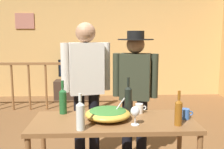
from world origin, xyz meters
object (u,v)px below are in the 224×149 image
object	(u,v)px
mug_white	(139,108)
person_standing_right	(135,86)
framed_picture	(25,21)
salad_bowl	(108,113)
person_standing_left	(86,81)
mug_blue	(185,114)
wine_bottle_green	(63,100)
serving_table	(114,128)
wine_glass	(135,112)
tv_console	(73,89)
wine_bottle_amber	(178,112)
wine_bottle_dark	(128,99)
wine_bottle_clear	(80,115)
flat_screen_tv	(73,68)
stair_railing	(48,80)

from	to	relation	value
mug_white	person_standing_right	size ratio (longest dim) A/B	0.07
framed_picture	mug_white	distance (m)	4.71
salad_bowl	person_standing_left	xyz separation A→B (m)	(-0.24, 0.65, 0.21)
person_standing_right	mug_blue	bearing A→B (deg)	133.91
wine_bottle_green	mug_white	distance (m)	0.79
serving_table	wine_glass	distance (m)	0.30
mug_white	framed_picture	bearing A→B (deg)	119.41
tv_console	wine_glass	bearing A→B (deg)	-76.46
salad_bowl	wine_bottle_amber	xyz separation A→B (m)	(0.63, -0.20, 0.07)
tv_console	person_standing_right	xyz separation A→B (m)	(1.08, -3.23, 0.71)
framed_picture	wine_bottle_green	bearing A→B (deg)	-69.80
wine_bottle_green	salad_bowl	bearing A→B (deg)	-24.52
tv_console	wine_bottle_dark	size ratio (longest dim) A/B	2.41
mug_blue	person_standing_right	xyz separation A→B (m)	(-0.40, 0.67, 0.15)
tv_console	mug_blue	xyz separation A→B (m)	(1.48, -3.90, 0.56)
wine_bottle_green	person_standing_left	bearing A→B (deg)	64.06
wine_bottle_amber	mug_white	bearing A→B (deg)	127.42
salad_bowl	wine_bottle_green	size ratio (longest dim) A/B	1.26
serving_table	wine_bottle_green	distance (m)	0.60
serving_table	wine_bottle_clear	size ratio (longest dim) A/B	4.89
salad_bowl	mug_white	size ratio (longest dim) A/B	3.71
wine_bottle_green	mug_blue	distance (m)	1.23
wine_bottle_amber	wine_glass	bearing A→B (deg)	175.83
tv_console	flat_screen_tv	bearing A→B (deg)	-90.00
wine_bottle_amber	mug_white	size ratio (longest dim) A/B	2.70
serving_table	wine_glass	size ratio (longest dim) A/B	9.06
stair_railing	mug_white	bearing A→B (deg)	-61.74
framed_picture	mug_blue	bearing A→B (deg)	-57.57
person_standing_right	stair_railing	bearing A→B (deg)	-43.70
flat_screen_tv	wine_bottle_amber	xyz separation A→B (m)	(1.36, -4.05, 0.12)
wine_bottle_green	person_standing_left	size ratio (longest dim) A/B	0.20
stair_railing	wine_glass	size ratio (longest dim) A/B	16.64
wine_bottle_green	wine_bottle_dark	xyz separation A→B (m)	(0.67, -0.00, 0.01)
flat_screen_tv	wine_bottle_dark	world-z (taller)	wine_bottle_dark
framed_picture	wine_bottle_clear	world-z (taller)	framed_picture
stair_railing	wine_bottle_green	size ratio (longest dim) A/B	8.24
mug_white	wine_glass	bearing A→B (deg)	-104.34
wine_bottle_amber	mug_white	world-z (taller)	wine_bottle_amber
mug_white	mug_blue	bearing A→B (deg)	-26.38
serving_table	wine_bottle_amber	world-z (taller)	wine_bottle_amber
tv_console	wine_bottle_amber	world-z (taller)	wine_bottle_amber
salad_bowl	wine_bottle_amber	world-z (taller)	wine_bottle_amber
salad_bowl	person_standing_right	size ratio (longest dim) A/B	0.27
serving_table	flat_screen_tv	bearing A→B (deg)	101.49
person_standing_right	mug_white	bearing A→B (deg)	101.25
salad_bowl	wine_bottle_clear	bearing A→B (deg)	-131.42
serving_table	mug_white	xyz separation A→B (m)	(0.28, 0.22, 0.13)
framed_picture	mug_blue	world-z (taller)	framed_picture
salad_bowl	wine_bottle_clear	world-z (taller)	wine_bottle_clear
wine_bottle_clear	mug_blue	distance (m)	1.03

